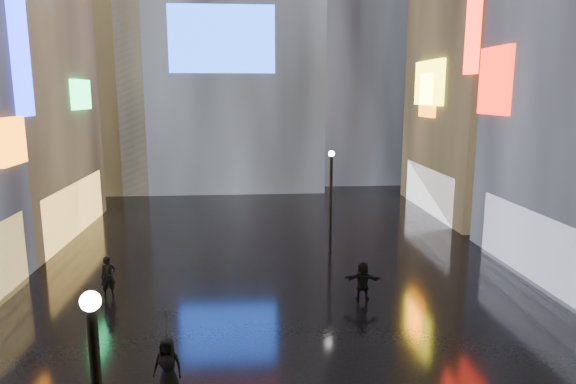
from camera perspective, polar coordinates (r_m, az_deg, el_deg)
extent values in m
plane|color=black|center=(24.84, -1.50, -7.85)|extent=(140.00, 140.00, 0.00)
cube|color=orange|center=(23.90, -28.39, 4.98)|extent=(0.25, 2.24, 1.94)
cube|color=#1426FB|center=(25.55, -27.89, 16.46)|extent=(0.25, 1.40, 8.00)
cube|color=#FFC659|center=(31.76, -22.59, -1.72)|extent=(0.20, 10.00, 3.00)
cube|color=#19E260|center=(32.75, -22.02, 10.01)|extent=(0.25, 3.00, 1.71)
cube|color=white|center=(24.79, 25.59, -5.37)|extent=(0.20, 9.00, 3.00)
cube|color=#FB1E0C|center=(27.43, 22.01, 11.37)|extent=(0.25, 2.99, 3.26)
cube|color=white|center=(36.28, 15.37, 0.22)|extent=(0.20, 9.00, 3.00)
cube|color=yellow|center=(35.91, 15.39, 11.61)|extent=(0.25, 4.92, 2.91)
cube|color=orange|center=(36.02, 15.26, 10.31)|extent=(0.25, 2.63, 2.87)
cube|color=#194CFF|center=(40.62, -7.37, 16.51)|extent=(8.00, 0.20, 5.00)
cube|color=black|center=(47.50, -21.04, 16.29)|extent=(10.00, 10.00, 26.00)
sphere|color=white|center=(8.09, -21.11, -11.26)|extent=(0.30, 0.30, 0.30)
cylinder|color=black|center=(25.97, 4.77, -1.33)|extent=(0.16, 0.16, 5.00)
sphere|color=white|center=(25.55, 4.86, 4.27)|extent=(0.30, 0.30, 0.30)
imported|color=black|center=(14.91, -13.22, -18.25)|extent=(0.87, 0.65, 1.61)
imported|color=black|center=(20.57, 8.30, -9.75)|extent=(1.49, 0.70, 1.54)
imported|color=black|center=(21.85, -19.33, -8.88)|extent=(0.72, 0.64, 1.65)
imported|color=black|center=(14.37, -13.44, -14.05)|extent=(1.23, 1.23, 0.79)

